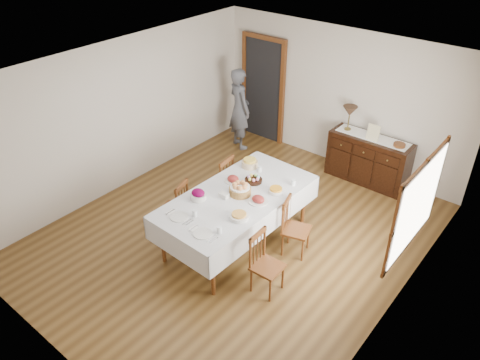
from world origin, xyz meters
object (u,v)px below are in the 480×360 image
Objects in this scene: chair_right_near at (265,263)px; sideboard at (368,160)px; person at (240,106)px; table_lamp at (350,112)px; chair_left_far at (221,182)px; chair_right_far at (293,227)px; dining_table at (237,201)px; chair_left_near at (176,208)px.

chair_right_near is 3.38m from sideboard.
person is (-2.83, 2.96, 0.44)m from chair_right_near.
chair_right_near is at bearing -78.95° from table_lamp.
chair_right_near is (1.71, -1.09, -0.03)m from chair_left_far.
chair_right_far is at bearing -89.01° from sideboard.
sideboard is (0.74, 2.84, -0.30)m from dining_table.
person reaches higher than dining_table.
chair_left_near is 0.98m from chair_left_far.
person is (-2.70, 2.09, 0.43)m from chair_right_far.
chair_left_far is at bearing 159.30° from chair_left_near.
table_lamp is (2.17, 0.43, 0.34)m from person.
chair_left_near is 3.63m from sideboard.
chair_left_near is (-0.86, -0.42, -0.27)m from dining_table.
sideboard is (1.54, 2.29, -0.04)m from chair_left_far.
chair_left_far reaches higher than dining_table.
chair_left_far is 2.07× the size of table_lamp.
chair_right_near is 3.54m from table_lamp.
sideboard is at bearing -148.41° from person.
dining_table is at bearing 151.10° from person.
dining_table is 2.66× the size of chair_left_near.
person reaches higher than chair_right_near.
sideboard is at bearing -15.40° from chair_right_far.
person is 2.24m from table_lamp.
chair_left_far is 1.06× the size of chair_right_near.
chair_right_far is at bearing 165.02° from person.
table_lamp is at bearing 150.34° from chair_left_far.
chair_left_near reaches higher than chair_right_far.
chair_right_near is at bearing 156.43° from person.
chair_right_far is 3.44m from person.
chair_left_near is 1.81m from chair_right_far.
table_lamp reaches higher than chair_left_far.
chair_left_far is at bearing 55.54° from chair_right_near.
chair_left_far is 2.76m from sideboard.
chair_right_near is 4.12m from person.
chair_left_far is 2.03m from chair_right_near.
sideboard is 3.17× the size of table_lamp.
chair_right_near is at bearing 52.49° from chair_left_far.
person is at bearing -154.24° from chair_left_far.
person is at bearing -168.71° from table_lamp.
person is 3.87× the size of table_lamp.
sideboard is (-0.04, 2.50, -0.02)m from chair_right_far.
chair_left_far is 1.60m from chair_right_far.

